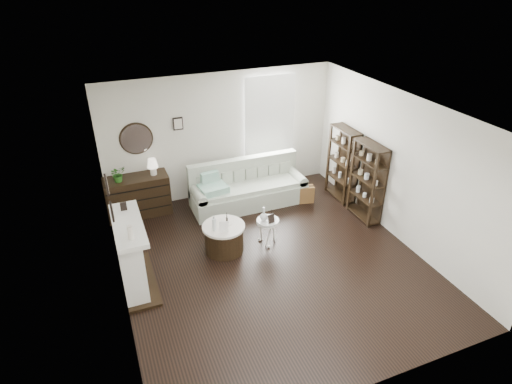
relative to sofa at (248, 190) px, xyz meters
name	(u,v)px	position (x,y,z in m)	size (l,w,h in m)	color
room	(254,121)	(0.39, 0.62, 1.28)	(5.50, 5.50, 5.50)	black
fireplace	(131,256)	(-2.66, -1.78, 0.23)	(0.50, 1.40, 1.84)	silver
shelf_unit_far	(343,164)	(1.99, -0.53, 0.49)	(0.30, 0.80, 1.60)	black
shelf_unit_near	(367,182)	(1.99, -1.43, 0.49)	(0.30, 0.80, 1.60)	black
sofa	(248,190)	(0.00, 0.00, 0.00)	(2.44, 0.84, 0.95)	#ADB9A5
quilt	(213,189)	(-0.80, -0.12, 0.24)	(0.55, 0.45, 0.14)	#227F59
suitcase	(301,194)	(1.07, -0.42, -0.13)	(0.56, 0.19, 0.37)	brown
dresser	(138,196)	(-2.24, 0.39, 0.11)	(1.26, 0.54, 0.84)	black
table_lamp	(153,167)	(-1.87, 0.39, 0.70)	(0.22, 0.22, 0.34)	beige
potted_plant	(118,174)	(-2.56, 0.34, 0.69)	(0.29, 0.25, 0.32)	#27611B
drum_table	(224,238)	(-1.02, -1.46, -0.05)	(0.76, 0.76, 0.53)	black
pedestal_table	(268,222)	(-0.20, -1.55, 0.15)	(0.42, 0.42, 0.50)	white
eiffel_drum	(227,218)	(-0.93, -1.41, 0.31)	(0.12, 0.12, 0.20)	black
bottle_drum	(214,223)	(-1.21, -1.55, 0.36)	(0.07, 0.07, 0.29)	silver
card_frame_drum	(224,227)	(-1.07, -1.65, 0.32)	(0.15, 0.01, 0.20)	white
eiffel_ped	(271,215)	(-0.12, -1.52, 0.27)	(0.09, 0.09, 0.16)	black
flask_ped	(264,214)	(-0.27, -1.53, 0.33)	(0.14, 0.14, 0.27)	silver
card_frame_ped	(271,219)	(-0.18, -1.66, 0.27)	(0.13, 0.01, 0.17)	black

